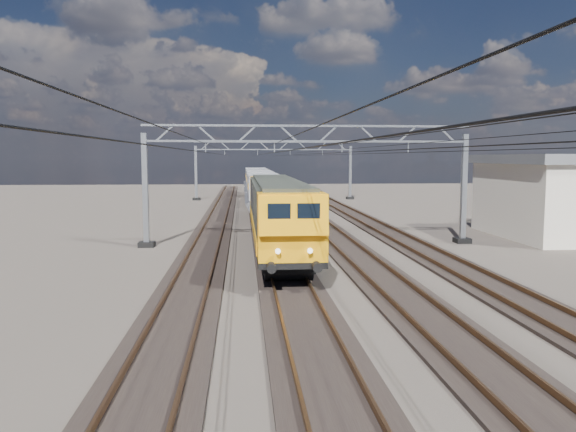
{
  "coord_description": "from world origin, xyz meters",
  "views": [
    {
      "loc": [
        -3.9,
        -28.99,
        5.22
      ],
      "look_at": [
        -1.71,
        -2.21,
        2.4
      ],
      "focal_mm": 35.0,
      "sensor_mm": 36.0,
      "label": 1
    }
  ],
  "objects": [
    {
      "name": "track_loco",
      "position": [
        -2.0,
        0.0,
        0.07
      ],
      "size": [
        2.6,
        140.0,
        0.3
      ],
      "color": "black",
      "rests_on": "ground"
    },
    {
      "name": "track_inner_east",
      "position": [
        2.0,
        0.0,
        0.07
      ],
      "size": [
        2.6,
        140.0,
        0.3
      ],
      "color": "black",
      "rests_on": "ground"
    },
    {
      "name": "hopper_wagon_lead",
      "position": [
        -2.0,
        19.42,
        2.23
      ],
      "size": [
        3.38,
        13.0,
        3.25
      ],
      "color": "black",
      "rests_on": "ground"
    },
    {
      "name": "track_outer_west",
      "position": [
        -6.0,
        0.0,
        0.07
      ],
      "size": [
        2.6,
        140.0,
        0.3
      ],
      "color": "black",
      "rests_on": "ground"
    },
    {
      "name": "locomotive",
      "position": [
        -2.0,
        1.73,
        2.33
      ],
      "size": [
        2.76,
        21.1,
        3.62
      ],
      "color": "black",
      "rests_on": "ground"
    },
    {
      "name": "ground",
      "position": [
        0.0,
        0.0,
        0.0
      ],
      "size": [
        160.0,
        160.0,
        0.0
      ],
      "primitive_type": "plane",
      "color": "black",
      "rests_on": "ground"
    },
    {
      "name": "hopper_wagon_mid",
      "position": [
        -2.0,
        33.62,
        2.23
      ],
      "size": [
        3.38,
        13.0,
        3.25
      ],
      "color": "black",
      "rests_on": "ground"
    },
    {
      "name": "catenary_gantry_far",
      "position": [
        0.0,
        40.0,
        3.91
      ],
      "size": [
        19.9,
        0.9,
        7.11
      ],
      "color": "#989EA5",
      "rests_on": "ground"
    },
    {
      "name": "catenary_gantry_mid",
      "position": [
        0.0,
        4.0,
        3.91
      ],
      "size": [
        19.9,
        0.9,
        7.11
      ],
      "color": "#989EA5",
      "rests_on": "ground"
    },
    {
      "name": "track_outer_east",
      "position": [
        6.0,
        0.0,
        0.07
      ],
      "size": [
        2.6,
        140.0,
        0.3
      ],
      "color": "black",
      "rests_on": "ground"
    },
    {
      "name": "hopper_wagon_third",
      "position": [
        -2.0,
        47.82,
        2.23
      ],
      "size": [
        3.38,
        13.0,
        3.25
      ],
      "color": "black",
      "rests_on": "ground"
    },
    {
      "name": "overhead_wires",
      "position": [
        0.0,
        8.0,
        5.75
      ],
      "size": [
        12.03,
        140.0,
        0.53
      ],
      "color": "black",
      "rests_on": "ground"
    }
  ]
}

